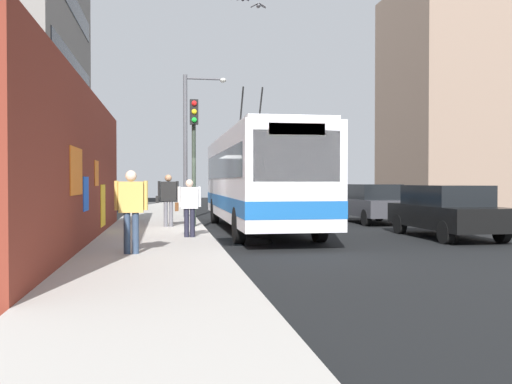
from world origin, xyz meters
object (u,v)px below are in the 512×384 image
Objects in this scene: parked_car_black at (446,210)px; parked_car_dark_gray at (373,203)px; pedestrian_midblock at (168,196)px; pedestrian_near_wall at (131,204)px; city_bus at (258,177)px; traffic_light at (194,141)px; street_lamp at (191,135)px; pedestrian_at_curb at (189,204)px.

parked_car_black is 5.96m from parked_car_dark_gray.
pedestrian_near_wall is at bearing 173.43° from pedestrian_midblock.
pedestrian_midblock is at bearing 80.98° from city_bus.
traffic_light is 5.38m from street_lamp.
parked_car_dark_gray is at bearing -71.94° from traffic_light.
city_bus is 5.96m from parked_car_dark_gray.
parked_car_dark_gray is 2.31× the size of pedestrian_midblock.
pedestrian_midblock is 1.00× the size of pedestrian_near_wall.
parked_car_black is 0.73× the size of street_lamp.
pedestrian_near_wall is at bearing 110.37° from parked_car_black.
street_lamp is at bearing -1.35° from traffic_light.
pedestrian_midblock is at bearing 169.08° from street_lamp.
street_lamp is at bearing -8.43° from pedestrian_near_wall.
pedestrian_midblock is (0.48, 3.03, -0.64)m from city_bus.
parked_car_dark_gray is 8.54m from pedestrian_midblock.
pedestrian_at_curb is (0.02, 7.67, 0.25)m from parked_car_black.
traffic_light reaches higher than parked_car_black.
pedestrian_at_curb is (3.38, -1.37, -0.13)m from pedestrian_near_wall.
city_bus is at bearing -37.64° from pedestrian_at_curb.
traffic_light is at bearing -99.31° from pedestrian_midblock.
street_lamp is at bearing 39.07° from parked_car_black.
pedestrian_midblock is at bearing 65.76° from parked_car_black.
pedestrian_at_curb is at bearing 174.86° from traffic_light.
street_lamp is at bearing 19.63° from city_bus.
parked_car_black and parked_car_dark_gray have the same top height.
city_bus is 2.80× the size of parked_car_dark_gray.
traffic_light is (-0.14, -0.88, 1.86)m from pedestrian_midblock.
city_bus is 7.16× the size of pedestrian_at_curb.
pedestrian_at_curb is 0.26× the size of street_lamp.
pedestrian_near_wall reaches higher than parked_car_black.
pedestrian_near_wall reaches higher than pedestrian_midblock.
parked_car_black is at bearing -140.93° from street_lamp.
city_bus reaches higher than pedestrian_near_wall.
traffic_light is (3.56, 7.35, 2.23)m from parked_car_black.
parked_car_dark_gray is 9.70m from pedestrian_at_curb.
city_bus reaches higher than pedestrian_at_curb.
traffic_light is at bearing 64.15° from parked_car_black.
traffic_light is at bearing -13.73° from pedestrian_near_wall.
city_bus is 2.50m from traffic_light.
city_bus is 6.44× the size of pedestrian_near_wall.
pedestrian_midblock is 3.73m from pedestrian_at_curb.
city_bus reaches higher than pedestrian_midblock.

